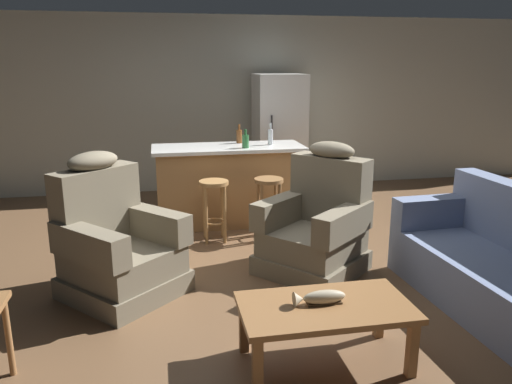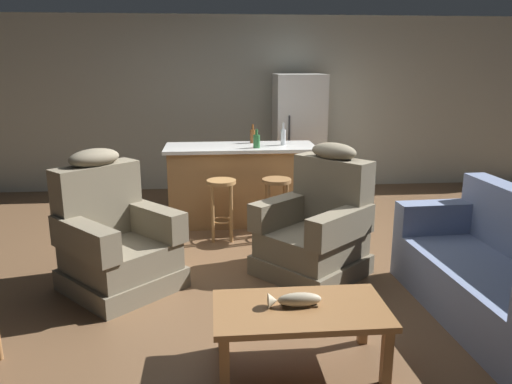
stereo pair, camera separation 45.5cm
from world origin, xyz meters
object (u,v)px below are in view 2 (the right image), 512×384
at_px(recliner_near_island, 317,229).
at_px(bottle_short_amber, 257,141).
at_px(recliner_near_lamp, 114,240).
at_px(bottle_tall_green, 253,136).
at_px(fish_figurine, 294,300).
at_px(bottle_wine_dark, 283,137).
at_px(bar_stool_left, 222,198).
at_px(bar_stool_right, 277,197).
at_px(kitchen_island, 241,184).
at_px(refrigerator, 298,136).
at_px(couch, 504,278).
at_px(coffee_table, 300,315).

xyz_separation_m(recliner_near_island, bottle_short_amber, (-0.44, 1.42, 0.61)).
relative_size(recliner_near_lamp, bottle_tall_green, 5.17).
height_order(fish_figurine, bottle_wine_dark, bottle_wine_dark).
distance_m(bar_stool_left, bar_stool_right, 0.61).
bearing_deg(kitchen_island, refrigerator, 52.68).
relative_size(couch, recliner_near_lamp, 1.61).
bearing_deg(bottle_tall_green, bar_stool_right, -76.99).
height_order(coffee_table, kitchen_island, kitchen_island).
relative_size(coffee_table, bar_stool_right, 1.62).
bearing_deg(fish_figurine, bar_stool_left, 99.35).
relative_size(coffee_table, recliner_near_lamp, 0.92).
distance_m(fish_figurine, recliner_near_lamp, 1.90).
height_order(fish_figurine, bar_stool_left, bar_stool_left).
xyz_separation_m(coffee_table, fish_figurine, (-0.04, 0.02, 0.10)).
xyz_separation_m(kitchen_island, bottle_wine_dark, (0.52, 0.01, 0.57)).
bearing_deg(refrigerator, coffee_table, -99.56).
distance_m(coffee_table, bottle_tall_green, 3.37).
bearing_deg(couch, bottle_short_amber, -58.47).
bearing_deg(bottle_tall_green, refrigerator, 52.99).
relative_size(kitchen_island, bar_stool_left, 2.65).
height_order(refrigerator, bottle_tall_green, refrigerator).
distance_m(fish_figurine, bar_stool_left, 2.48).
height_order(kitchen_island, bottle_short_amber, bottle_short_amber).
height_order(recliner_near_lamp, bar_stool_right, recliner_near_lamp).
relative_size(bar_stool_right, refrigerator, 0.39).
bearing_deg(bottle_wine_dark, bar_stool_right, -103.85).
relative_size(recliner_near_island, bottle_wine_dark, 4.57).
distance_m(bottle_tall_green, bottle_short_amber, 0.38).
distance_m(coffee_table, couch, 1.71).
bearing_deg(bar_stool_left, refrigerator, 57.56).
bearing_deg(bottle_short_amber, coffee_table, -89.76).
distance_m(coffee_table, bar_stool_left, 2.50).
bearing_deg(bar_stool_left, bottle_short_amber, 47.06).
bearing_deg(bottle_tall_green, bottle_wine_dark, -29.52).
relative_size(recliner_near_lamp, bar_stool_right, 1.76).
xyz_separation_m(bar_stool_right, bottle_short_amber, (-0.18, 0.46, 0.56)).
bearing_deg(bar_stool_right, recliner_near_island, -75.12).
relative_size(bar_stool_left, bottle_short_amber, 3.15).
bearing_deg(bottle_wine_dark, recliner_near_island, -86.51).
bearing_deg(recliner_near_island, kitchen_island, -109.73).
bearing_deg(bottle_tall_green, couch, -59.50).
bearing_deg(bottle_wine_dark, kitchen_island, -179.00).
xyz_separation_m(bar_stool_left, refrigerator, (1.16, 1.83, 0.41)).
relative_size(couch, refrigerator, 1.10).
distance_m(recliner_near_lamp, bottle_wine_dark, 2.54).
distance_m(recliner_near_lamp, bar_stool_left, 1.47).
bearing_deg(bottle_tall_green, kitchen_island, -128.77).
bearing_deg(refrigerator, recliner_near_lamp, -125.75).
xyz_separation_m(couch, refrigerator, (-0.92, 3.82, 0.54)).
distance_m(couch, bottle_wine_dark, 3.02).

